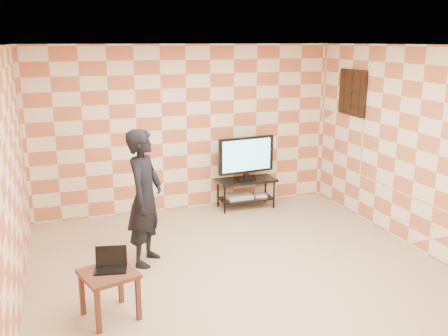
{
  "coord_description": "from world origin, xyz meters",
  "views": [
    {
      "loc": [
        -2.0,
        -5.31,
        2.75
      ],
      "look_at": [
        0.0,
        0.6,
        1.15
      ],
      "focal_mm": 40.0,
      "sensor_mm": 36.0,
      "label": 1
    }
  ],
  "objects": [
    {
      "name": "laptop",
      "position": [
        -1.6,
        -0.53,
        0.55
      ],
      "size": [
        0.36,
        0.31,
        0.21
      ],
      "color": "black",
      "rests_on": "side_table"
    },
    {
      "name": "dvd_player",
      "position": [
        0.81,
        2.2,
        0.21
      ],
      "size": [
        0.44,
        0.32,
        0.07
      ],
      "primitive_type": "cube",
      "rotation": [
        0.0,
        0.0,
        0.04
      ],
      "color": "silver",
      "rests_on": "tv_stand"
    },
    {
      "name": "wall_front",
      "position": [
        0.0,
        -2.5,
        1.35
      ],
      "size": [
        5.0,
        0.02,
        2.7
      ],
      "primitive_type": "cube",
      "color": "beige",
      "rests_on": "ground"
    },
    {
      "name": "person",
      "position": [
        -1.04,
        0.58,
        0.86
      ],
      "size": [
        0.68,
        0.75,
        1.72
      ],
      "primitive_type": "imported",
      "rotation": [
        0.0,
        0.0,
        1.03
      ],
      "color": "black",
      "rests_on": "floor"
    },
    {
      "name": "wall_right",
      "position": [
        2.5,
        0.0,
        1.35
      ],
      "size": [
        0.02,
        5.0,
        2.7
      ],
      "primitive_type": "cube",
      "color": "beige",
      "rests_on": "ground"
    },
    {
      "name": "game_console",
      "position": [
        1.18,
        2.15,
        0.2
      ],
      "size": [
        0.23,
        0.18,
        0.05
      ],
      "primitive_type": "cube",
      "rotation": [
        0.0,
        0.0,
        -0.17
      ],
      "color": "silver",
      "rests_on": "tv_stand"
    },
    {
      "name": "wall_art",
      "position": [
        2.47,
        1.55,
        1.95
      ],
      "size": [
        0.04,
        0.72,
        0.72
      ],
      "color": "black",
      "rests_on": "wall_right"
    },
    {
      "name": "wall_left",
      "position": [
        -2.5,
        0.0,
        1.35
      ],
      "size": [
        0.02,
        5.0,
        2.7
      ],
      "primitive_type": "cube",
      "color": "beige",
      "rests_on": "ground"
    },
    {
      "name": "side_table",
      "position": [
        -1.63,
        -0.61,
        0.41
      ],
      "size": [
        0.63,
        0.63,
        0.5
      ],
      "color": "#3E2015",
      "rests_on": "floor"
    },
    {
      "name": "tv",
      "position": [
        0.92,
        2.18,
        0.9
      ],
      "size": [
        0.99,
        0.22,
        0.72
      ],
      "color": "black",
      "rests_on": "tv_stand"
    },
    {
      "name": "ceiling",
      "position": [
        0.0,
        0.0,
        2.7
      ],
      "size": [
        5.0,
        5.0,
        0.02
      ],
      "primitive_type": "cube",
      "color": "white",
      "rests_on": "wall_back"
    },
    {
      "name": "floor",
      "position": [
        0.0,
        0.0,
        0.0
      ],
      "size": [
        5.0,
        5.0,
        0.0
      ],
      "primitive_type": "plane",
      "color": "#9F866E",
      "rests_on": "ground"
    },
    {
      "name": "wall_back",
      "position": [
        0.0,
        2.5,
        1.35
      ],
      "size": [
        5.0,
        0.02,
        2.7
      ],
      "primitive_type": "cube",
      "color": "beige",
      "rests_on": "ground"
    },
    {
      "name": "tv_stand",
      "position": [
        0.93,
        2.18,
        0.37
      ],
      "size": [
        0.99,
        0.45,
        0.5
      ],
      "color": "black",
      "rests_on": "floor"
    }
  ]
}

